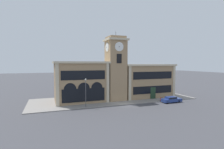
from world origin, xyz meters
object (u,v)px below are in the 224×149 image
parked_car_near (171,99)px  bollard (165,98)px  street_lamp (86,89)px  fire_hydrant (161,99)px

parked_car_near → bollard: 1.74m
street_lamp → bollard: 19.88m
parked_car_near → fire_hydrant: 2.46m
parked_car_near → bollard: (-0.39, 1.69, -0.06)m
street_lamp → bollard: street_lamp is taller
street_lamp → fire_hydrant: (18.27, -0.31, -3.46)m
street_lamp → fire_hydrant: street_lamp is taller
street_lamp → parked_car_near: bearing=-5.9°
bollard → fire_hydrant: (-1.32, 0.07, -0.10)m
street_lamp → bollard: size_ratio=5.60×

